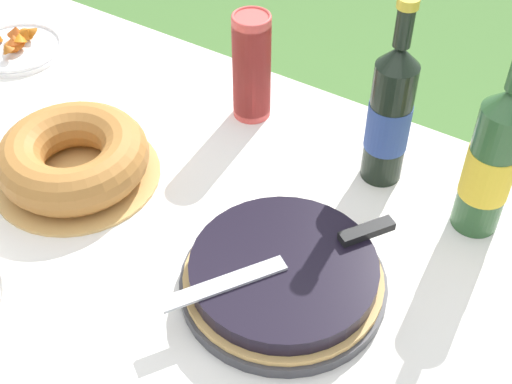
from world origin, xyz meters
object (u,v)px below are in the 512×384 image
Objects in this scene: cider_bottle_green at (492,161)px; snack_plate_near at (16,46)px; serving_knife at (302,255)px; bundt_cake at (73,158)px; cup_stack at (252,67)px; juice_bottle_red at (390,114)px; berry_tart at (283,277)px.

cider_bottle_green reaches higher than snack_plate_near.
bundt_cake is (-0.45, -0.00, -0.02)m from serving_knife.
cider_bottle_green is at bearing 178.71° from serving_knife.
serving_knife is 1.52× the size of cup_stack.
bundt_cake is at bearing -147.12° from juice_bottle_red.
juice_bottle_red is at bearing -5.39° from cup_stack.
berry_tart is 0.37m from cider_bottle_green.
serving_knife is at bearing -124.56° from cider_bottle_green.
cider_bottle_green is at bearing 55.54° from berry_tart.
berry_tart is 0.89× the size of cider_bottle_green.
bundt_cake is 1.37× the size of cup_stack.
cup_stack is at bearing 173.60° from cider_bottle_green.
berry_tart reaches higher than snack_plate_near.
berry_tart is 0.44m from cup_stack.
bundt_cake is 0.69m from cider_bottle_green.
serving_knife is 0.43m from cup_stack.
berry_tart is at bearing -92.94° from juice_bottle_red.
berry_tart is 0.90× the size of juice_bottle_red.
juice_bottle_red is at bearing -146.73° from serving_knife.
snack_plate_near is at bearing -178.02° from cider_bottle_green.
berry_tart is at bearing -124.46° from cider_bottle_green.
bundt_cake reaches higher than snack_plate_near.
berry_tart is at bearing 0.00° from serving_knife.
snack_plate_near is (-0.55, -0.09, -0.09)m from cup_stack.
berry_tart is 0.33m from juice_bottle_red.
serving_knife is 1.63× the size of snack_plate_near.
berry_tart is 0.86m from snack_plate_near.
bundt_cake is 0.55m from juice_bottle_red.
juice_bottle_red is (0.02, 0.31, 0.11)m from berry_tart.
bundt_cake is 0.36m from cup_stack.
snack_plate_near is at bearing 162.87° from berry_tart.
juice_bottle_red reaches higher than berry_tart.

